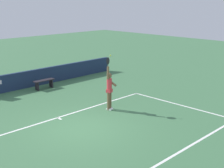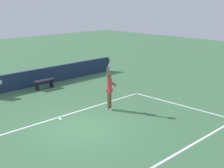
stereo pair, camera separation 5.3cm
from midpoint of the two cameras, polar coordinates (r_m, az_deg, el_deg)
The scene contains 5 objects.
ground_plane at distance 13.02m, azimuth -5.57°, elevation -7.79°, with size 60.00×60.00×0.00m, color #3E7047.
court_lines at distance 12.22m, azimuth -2.10°, elevation -9.27°, with size 10.61×5.69×0.00m.
tennis_player at distance 14.72m, azimuth -0.58°, elevation -0.73°, with size 0.52×0.51×2.52m.
tennis_ball at distance 14.30m, azimuth -0.39°, elevation 5.08°, with size 0.07×0.07×0.07m.
courtside_bench_near at distance 18.77m, azimuth -12.06°, elevation 0.30°, with size 1.25×0.37×0.52m.
Camera 1 is at (-7.61, -9.30, 5.00)m, focal length 51.43 mm.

